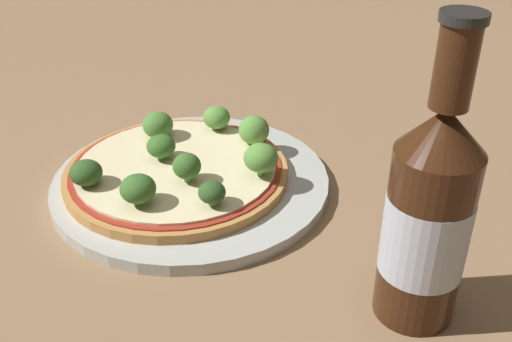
# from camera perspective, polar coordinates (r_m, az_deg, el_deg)

# --- Properties ---
(ground_plane) EXTENTS (3.00, 3.00, 0.00)m
(ground_plane) POSITION_cam_1_polar(r_m,az_deg,el_deg) (0.61, -5.87, -2.03)
(ground_plane) COLOR #846647
(plate) EXTENTS (0.28, 0.28, 0.01)m
(plate) POSITION_cam_1_polar(r_m,az_deg,el_deg) (0.61, -6.16, -1.01)
(plate) COLOR #B2B7B2
(plate) RESTS_ON ground_plane
(pizza) EXTENTS (0.22, 0.22, 0.01)m
(pizza) POSITION_cam_1_polar(r_m,az_deg,el_deg) (0.61, -7.58, 0.00)
(pizza) COLOR #B77F42
(pizza) RESTS_ON plate
(broccoli_floret_0) EXTENTS (0.03, 0.03, 0.02)m
(broccoli_floret_0) POSITION_cam_1_polar(r_m,az_deg,el_deg) (0.58, -15.89, -0.16)
(broccoli_floret_0) COLOR #6B8E51
(broccoli_floret_0) RESTS_ON pizza
(broccoli_floret_1) EXTENTS (0.03, 0.03, 0.03)m
(broccoli_floret_1) POSITION_cam_1_polar(r_m,az_deg,el_deg) (0.61, -9.03, 2.34)
(broccoli_floret_1) COLOR #6B8E51
(broccoli_floret_1) RESTS_ON pizza
(broccoli_floret_2) EXTENTS (0.03, 0.03, 0.03)m
(broccoli_floret_2) POSITION_cam_1_polar(r_m,az_deg,el_deg) (0.57, -6.60, 0.45)
(broccoli_floret_2) COLOR #6B8E51
(broccoli_floret_2) RESTS_ON pizza
(broccoli_floret_3) EXTENTS (0.02, 0.02, 0.02)m
(broccoli_floret_3) POSITION_cam_1_polar(r_m,az_deg,el_deg) (0.53, -4.44, -2.10)
(broccoli_floret_3) COLOR #6B8E51
(broccoli_floret_3) RESTS_ON pizza
(broccoli_floret_4) EXTENTS (0.03, 0.03, 0.03)m
(broccoli_floret_4) POSITION_cam_1_polar(r_m,az_deg,el_deg) (0.54, -11.18, -1.68)
(broccoli_floret_4) COLOR #6B8E51
(broccoli_floret_4) RESTS_ON pizza
(broccoli_floret_5) EXTENTS (0.03, 0.03, 0.03)m
(broccoli_floret_5) POSITION_cam_1_polar(r_m,az_deg,el_deg) (0.57, 0.47, 1.25)
(broccoli_floret_5) COLOR #6B8E51
(broccoli_floret_5) RESTS_ON pizza
(broccoli_floret_6) EXTENTS (0.03, 0.03, 0.03)m
(broccoli_floret_6) POSITION_cam_1_polar(r_m,az_deg,el_deg) (0.63, -0.20, 3.92)
(broccoli_floret_6) COLOR #6B8E51
(broccoli_floret_6) RESTS_ON pizza
(broccoli_floret_7) EXTENTS (0.03, 0.03, 0.03)m
(broccoli_floret_7) POSITION_cam_1_polar(r_m,az_deg,el_deg) (0.66, -3.78, 5.11)
(broccoli_floret_7) COLOR #6B8E51
(broccoli_floret_7) RESTS_ON pizza
(broccoli_floret_8) EXTENTS (0.03, 0.03, 0.03)m
(broccoli_floret_8) POSITION_cam_1_polar(r_m,az_deg,el_deg) (0.65, -9.33, 4.35)
(broccoli_floret_8) COLOR #6B8E51
(broccoli_floret_8) RESTS_ON pizza
(beer_bottle) EXTENTS (0.06, 0.06, 0.23)m
(beer_bottle) POSITION_cam_1_polar(r_m,az_deg,el_deg) (0.44, 16.07, -4.17)
(beer_bottle) COLOR #381E0F
(beer_bottle) RESTS_ON ground_plane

